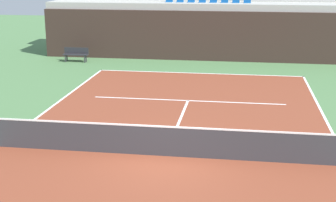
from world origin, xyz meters
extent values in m
plane|color=#477042|center=(0.00, 0.00, 0.00)|extent=(80.00, 80.00, 0.00)
cube|color=brown|center=(0.00, 0.00, 0.01)|extent=(11.00, 24.00, 0.01)
cube|color=white|center=(0.00, 11.95, 0.01)|extent=(11.00, 0.10, 0.00)
cube|color=white|center=(0.00, 6.40, 0.01)|extent=(8.26, 0.10, 0.00)
cube|color=white|center=(0.00, 3.20, 0.01)|extent=(0.10, 6.40, 0.00)
cube|color=#33231E|center=(0.00, 15.69, 1.49)|extent=(20.07, 0.30, 2.98)
cube|color=#9E9E99|center=(0.00, 17.04, 1.69)|extent=(20.07, 2.40, 3.38)
cube|color=#9E9E99|center=(0.00, 19.44, 2.12)|extent=(20.07, 2.40, 4.24)
cube|color=#145193|center=(-2.42, 17.04, 3.40)|extent=(0.44, 0.44, 0.04)
cube|color=#145193|center=(-1.73, 17.04, 3.40)|extent=(0.44, 0.44, 0.04)
cube|color=#145193|center=(-1.04, 17.04, 3.40)|extent=(0.44, 0.44, 0.04)
cube|color=#145193|center=(-0.35, 17.04, 3.40)|extent=(0.44, 0.44, 0.04)
cube|color=#145193|center=(0.35, 17.04, 3.40)|extent=(0.44, 0.44, 0.04)
cube|color=#145193|center=(1.04, 17.04, 3.40)|extent=(0.44, 0.44, 0.04)
cube|color=#145193|center=(1.73, 17.04, 3.40)|extent=(0.44, 0.44, 0.04)
cube|color=#145193|center=(2.42, 17.04, 3.40)|extent=(0.44, 0.44, 0.04)
cube|color=#333338|center=(0.00, 0.00, 0.47)|extent=(10.90, 0.02, 0.92)
cube|color=white|center=(0.00, 0.00, 0.96)|extent=(10.90, 0.04, 0.05)
cube|color=#232328|center=(-7.62, 14.06, 0.45)|extent=(1.50, 0.40, 0.05)
cube|color=#232328|center=(-7.62, 14.24, 0.67)|extent=(1.50, 0.04, 0.36)
cube|color=#2D2D33|center=(-8.22, 13.92, 0.21)|extent=(0.06, 0.06, 0.42)
cube|color=#2D2D33|center=(-7.02, 13.92, 0.21)|extent=(0.06, 0.06, 0.42)
cube|color=#2D2D33|center=(-8.22, 14.20, 0.21)|extent=(0.06, 0.06, 0.42)
cube|color=#2D2D33|center=(-7.02, 14.20, 0.21)|extent=(0.06, 0.06, 0.42)
camera|label=1|loc=(2.20, -13.93, 5.70)|focal=52.73mm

